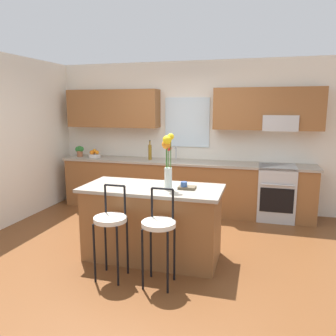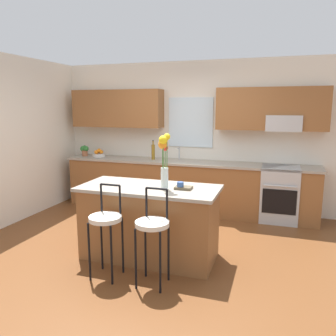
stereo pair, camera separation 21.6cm
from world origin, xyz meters
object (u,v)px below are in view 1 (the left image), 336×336
Objects in this scene: bar_stool_middle at (159,228)px; oven_range at (276,192)px; potted_plant_small at (80,150)px; kitchen_island at (152,222)px; bottle_olive_oil at (150,152)px; bar_stool_near at (111,223)px; mug_ceramic at (184,185)px; cookbook at (187,188)px; fruit_bowl_oranges at (95,154)px; flower_vase at (168,157)px.

oven_range is at bearing 63.79° from bar_stool_middle.
oven_range is 4.36× the size of potted_plant_small.
kitchen_island is 4.79× the size of bottle_olive_oil.
bar_stool_near is 11.58× the size of mug_ceramic.
mug_ceramic is 0.45× the size of cookbook.
oven_range is at bearing -0.63° from bottle_olive_oil.
bottle_olive_oil reaches higher than fruit_bowl_oranges.
bar_stool_middle is at bearing -46.96° from potted_plant_small.
cookbook is (-1.11, -1.97, 0.48)m from oven_range.
bar_stool_near reaches higher than cookbook.
potted_plant_small is (-0.32, -0.00, 0.06)m from fruit_bowl_oranges.
cookbook is at bearing -37.45° from potted_plant_small.
kitchen_island is at bearing 114.33° from bar_stool_middle.
cookbook is (0.44, 0.01, 0.47)m from kitchen_island.
fruit_bowl_oranges is (-2.06, 2.08, -0.33)m from flower_vase.
potted_plant_small is at bearing -179.73° from fruit_bowl_oranges.
fruit_bowl_oranges reaches higher than cookbook.
cookbook is 0.83× the size of fruit_bowl_oranges.
cookbook is at bearing -60.19° from bottle_olive_oil.
oven_range is 3.43m from fruit_bowl_oranges.
oven_range is 4.60× the size of cookbook.
bottle_olive_oil is at bearing -0.04° from potted_plant_small.
fruit_bowl_oranges is at bearing 132.57° from kitchen_island.
fruit_bowl_oranges reaches higher than kitchen_island.
fruit_bowl_oranges is (-3.39, 0.03, 0.52)m from oven_range.
oven_range is 3.83× the size of fruit_bowl_oranges.
bottle_olive_oil is (-0.70, 2.00, 0.60)m from kitchen_island.
cookbook is 0.56× the size of bottle_olive_oil.
oven_range is 2.51m from kitchen_island.
oven_range is 2.35m from mug_ceramic.
bar_stool_middle is 3.60m from potted_plant_small.
mug_ceramic reaches higher than oven_range.
oven_range is 10.22× the size of mug_ceramic.
potted_plant_small is at bearing 137.21° from kitchen_island.
flower_vase is 3.32× the size of cookbook.
oven_range is 0.88× the size of bar_stool_near.
fruit_bowl_oranges is (-2.28, 1.99, 0.04)m from cookbook.
bar_stool_near and bar_stool_middle have the same top height.
bar_stool_middle reaches higher than cookbook.
flower_vase is (-0.05, 0.54, 0.67)m from bar_stool_middle.
cookbook is (0.16, 0.62, 0.30)m from bar_stool_middle.
bar_stool_near is 1.57× the size of flower_vase.
bar_stool_near reaches higher than kitchen_island.
kitchen_island is 0.69m from bar_stool_middle.
bottle_olive_oil reaches higher than mug_ceramic.
cookbook is 3.03m from fruit_bowl_oranges.
cookbook is 0.95× the size of potted_plant_small.
fruit_bowl_oranges is at bearing 138.82° from cookbook.
kitchen_island is 0.87m from flower_vase.
bar_stool_near is at bearing -59.05° from fruit_bowl_oranges.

